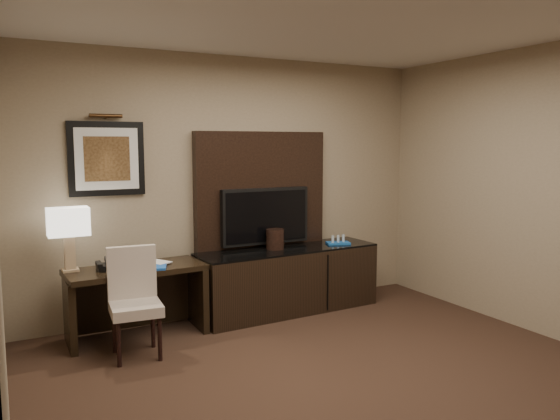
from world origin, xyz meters
TOP-DOWN VIEW (x-y plane):
  - floor at (0.00, 0.00)m, footprint 4.50×5.00m
  - wall_back at (0.00, 2.50)m, footprint 4.50×0.01m
  - desk at (-1.14, 2.10)m, footprint 1.27×0.62m
  - credenza at (0.48, 2.15)m, footprint 2.01×0.65m
  - tv_wall_panel at (0.30, 2.44)m, footprint 1.50×0.12m
  - tv at (0.30, 2.34)m, footprint 1.00×0.08m
  - artwork at (-1.30, 2.48)m, footprint 0.70×0.04m
  - picture_light at (-1.30, 2.44)m, footprint 0.04×0.04m
  - desk_chair at (-1.26, 1.62)m, footprint 0.45×0.51m
  - table_lamp at (-1.70, 2.22)m, footprint 0.38×0.23m
  - desk_phone at (-1.38, 2.12)m, footprint 0.22×0.20m
  - blue_folder at (-1.01, 2.03)m, footprint 0.33×0.39m
  - book at (-1.00, 2.10)m, footprint 0.16×0.10m
  - ice_bucket at (0.34, 2.18)m, footprint 0.23×0.23m
  - minibar_tray at (1.09, 2.12)m, footprint 0.29×0.23m

SIDE VIEW (x-z plane):
  - floor at x=0.00m, z-range -0.01..0.00m
  - desk at x=-1.14m, z-range 0.00..0.66m
  - credenza at x=0.48m, z-range 0.00..0.68m
  - desk_chair at x=-1.26m, z-range 0.00..0.86m
  - blue_folder at x=-1.01m, z-range 0.66..0.68m
  - desk_phone at x=-1.38m, z-range 0.66..0.77m
  - minibar_tray at x=1.09m, z-range 0.68..0.78m
  - book at x=-1.00m, z-range 0.66..0.89m
  - ice_bucket at x=0.34m, z-range 0.68..0.90m
  - table_lamp at x=-1.70m, z-range 0.66..1.27m
  - tv at x=0.30m, z-range 0.72..1.32m
  - tv_wall_panel at x=0.30m, z-range 0.62..1.92m
  - wall_back at x=0.00m, z-range 0.00..2.70m
  - artwork at x=-1.30m, z-range 1.30..2.00m
  - picture_light at x=-1.30m, z-range 1.90..2.20m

